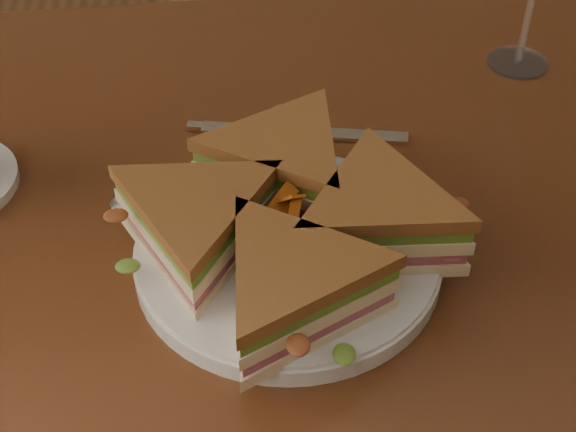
# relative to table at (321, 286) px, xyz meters

# --- Properties ---
(table) EXTENTS (1.20, 0.80, 0.75)m
(table) POSITION_rel_table_xyz_m (0.00, 0.00, 0.00)
(table) COLOR #3D1C0E
(table) RESTS_ON ground
(plate) EXTENTS (0.25, 0.25, 0.02)m
(plate) POSITION_rel_table_xyz_m (-0.04, -0.06, 0.11)
(plate) COLOR white
(plate) RESTS_ON table
(sandwich_wedges) EXTENTS (0.31, 0.31, 0.06)m
(sandwich_wedges) POSITION_rel_table_xyz_m (-0.04, -0.06, 0.14)
(sandwich_wedges) COLOR #FFE7BC
(sandwich_wedges) RESTS_ON plate
(crisps_mound) EXTENTS (0.09, 0.09, 0.05)m
(crisps_mound) POSITION_rel_table_xyz_m (-0.04, -0.06, 0.14)
(crisps_mound) COLOR orange
(crisps_mound) RESTS_ON plate
(spoon) EXTENTS (0.18, 0.06, 0.01)m
(spoon) POSITION_rel_table_xyz_m (-0.14, 0.03, 0.10)
(spoon) COLOR silver
(spoon) RESTS_ON table
(knife) EXTENTS (0.21, 0.06, 0.00)m
(knife) POSITION_rel_table_xyz_m (-0.02, 0.11, 0.10)
(knife) COLOR silver
(knife) RESTS_ON table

